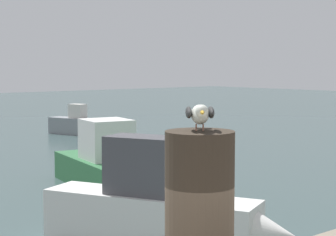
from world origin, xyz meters
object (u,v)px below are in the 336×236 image
Objects in this scene: boat_green at (125,175)px; mooring_post at (199,229)px; boat_grey at (83,125)px; seagull at (200,114)px; boat_white at (161,213)px.

mooring_post is at bearing -124.39° from boat_green.
boat_green is 1.68× the size of boat_grey.
boat_grey is (12.18, 20.31, -1.83)m from mooring_post.
seagull is 0.05× the size of boat_green.
mooring_post is at bearing -120.96° from boat_grey.
seagull is 0.09× the size of boat_grey.
mooring_post reaches higher than boat_grey.
seagull is at bearing -128.22° from boat_white.
boat_white is (4.22, 5.36, -1.64)m from mooring_post.
seagull is 11.30m from boat_green.
boat_white is at bearing 51.79° from mooring_post.
boat_grey is 16.93m from boat_white.
boat_grey is at bearing 59.04° from seagull.
boat_green is 4.26m from boat_white.
mooring_post is 3.06× the size of seagull.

